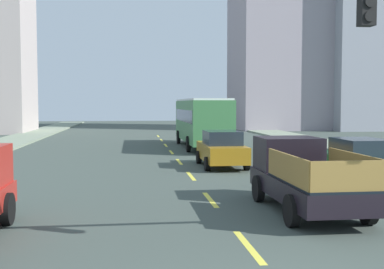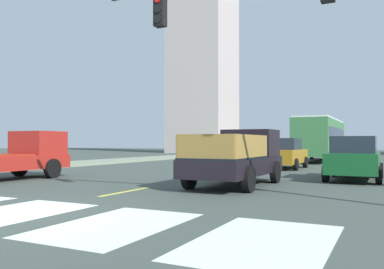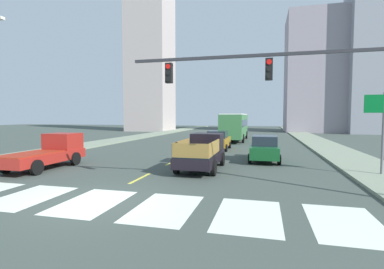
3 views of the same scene
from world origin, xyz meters
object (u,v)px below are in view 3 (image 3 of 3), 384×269
Objects in this scene: pickup_stakebed at (203,152)px; direction_sign_green at (383,116)px; sedan_near_right at (264,148)px; traffic_signal_gantry at (302,84)px; sedan_mid at (218,140)px; city_bus at (235,125)px; pickup_dark at (49,152)px.

pickup_stakebed is 9.38m from direction_sign_green.
direction_sign_green reaches higher than sedan_near_right.
sedan_near_right is (3.49, 3.63, -0.08)m from pickup_stakebed.
traffic_signal_gantry is (1.32, -8.25, 3.39)m from sedan_near_right.
sedan_mid is at bearing 123.62° from sedan_near_right.
city_bus is at bearing 89.35° from pickup_stakebed.
direction_sign_green is (9.24, -19.68, 1.08)m from city_bus.
pickup_stakebed is 9.09m from pickup_dark.
pickup_stakebed is 19.52m from city_bus.
traffic_signal_gantry is 2.45× the size of direction_sign_green.
traffic_signal_gantry is at bearing -13.39° from pickup_dark.
pickup_dark is 1.24× the size of direction_sign_green.
city_bus reaches higher than pickup_stakebed.
pickup_dark is (-8.87, -2.01, -0.02)m from pickup_stakebed.
city_bus is 24.72m from traffic_signal_gantry.
direction_sign_green is (9.14, -0.19, 2.10)m from pickup_stakebed.
city_bus is 2.45× the size of sedan_mid.
sedan_mid is 15.30m from traffic_signal_gantry.
city_bus is at bearing 101.52° from traffic_signal_gantry.
sedan_near_right is 1.05× the size of direction_sign_green.
direction_sign_green is at bearing 3.21° from pickup_dark.
sedan_mid is at bearing 111.24° from traffic_signal_gantry.
sedan_mid is 0.43× the size of traffic_signal_gantry.
pickup_dark is 18.22m from direction_sign_green.
traffic_signal_gantry is at bearing -134.30° from direction_sign_green.
pickup_stakebed is 1.24× the size of direction_sign_green.
city_bus is at bearing 89.85° from sedan_mid.
city_bus reaches higher than pickup_dark.
direction_sign_green is (4.33, 4.44, -1.21)m from traffic_signal_gantry.
sedan_near_right is at bearing -51.57° from sedan_mid.
pickup_dark is at bearing -168.20° from pickup_stakebed.
direction_sign_green reaches higher than sedan_mid.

